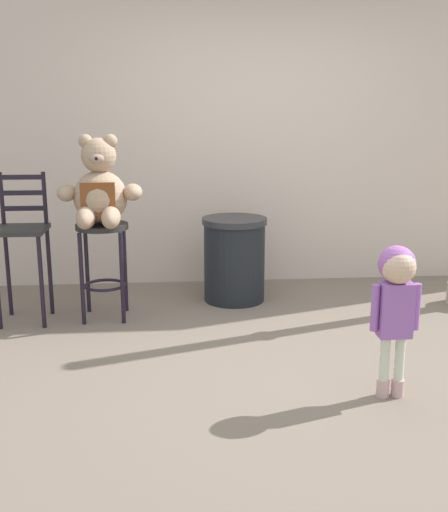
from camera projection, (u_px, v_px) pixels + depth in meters
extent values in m
plane|color=#7A6A5D|center=(293.00, 364.00, 3.94)|extent=(24.00, 24.00, 0.00)
cube|color=beige|center=(252.00, 94.00, 5.61)|extent=(6.55, 0.30, 3.45)
cylinder|color=#262526|center=(102.00, 226.00, 4.66)|extent=(0.40, 0.40, 0.04)
cylinder|color=black|center=(82.00, 279.00, 4.59)|extent=(0.03, 0.03, 0.71)
cylinder|color=black|center=(122.00, 278.00, 4.62)|extent=(0.03, 0.03, 0.71)
cylinder|color=black|center=(87.00, 269.00, 4.88)|extent=(0.03, 0.03, 0.71)
cylinder|color=black|center=(125.00, 268.00, 4.91)|extent=(0.03, 0.03, 0.71)
torus|color=black|center=(105.00, 285.00, 4.77)|extent=(0.32, 0.32, 0.02)
sphere|color=tan|center=(101.00, 197.00, 4.61)|extent=(0.40, 0.40, 0.40)
cube|color=brown|center=(98.00, 199.00, 4.45)|extent=(0.25, 0.03, 0.24)
sphere|color=tan|center=(99.00, 155.00, 4.54)|extent=(0.26, 0.26, 0.26)
ellipsoid|color=gray|center=(97.00, 159.00, 4.43)|extent=(0.11, 0.08, 0.08)
sphere|color=black|center=(96.00, 159.00, 4.40)|extent=(0.03, 0.03, 0.03)
sphere|color=tan|center=(85.00, 141.00, 4.50)|extent=(0.10, 0.10, 0.10)
sphere|color=tan|center=(110.00, 141.00, 4.52)|extent=(0.10, 0.10, 0.10)
ellipsoid|color=tan|center=(67.00, 193.00, 4.55)|extent=(0.14, 0.23, 0.13)
ellipsoid|color=tan|center=(133.00, 192.00, 4.59)|extent=(0.14, 0.23, 0.13)
ellipsoid|color=tan|center=(86.00, 218.00, 4.44)|extent=(0.14, 0.34, 0.16)
ellipsoid|color=tan|center=(111.00, 217.00, 4.46)|extent=(0.14, 0.34, 0.16)
cylinder|color=#CDA3A5|center=(383.00, 388.00, 3.49)|extent=(0.07, 0.07, 0.10)
cylinder|color=silver|center=(385.00, 358.00, 3.44)|extent=(0.06, 0.06, 0.26)
cylinder|color=#CDA3A5|center=(397.00, 388.00, 3.49)|extent=(0.07, 0.07, 0.10)
cylinder|color=silver|center=(400.00, 358.00, 3.45)|extent=(0.06, 0.06, 0.26)
cube|color=#995DB5|center=(395.00, 310.00, 3.38)|extent=(0.18, 0.10, 0.31)
cylinder|color=#995DB5|center=(375.00, 308.00, 3.37)|extent=(0.04, 0.04, 0.26)
cylinder|color=#995DB5|center=(416.00, 307.00, 3.39)|extent=(0.04, 0.04, 0.26)
sphere|color=#D8B293|center=(398.00, 267.00, 3.32)|extent=(0.19, 0.19, 0.19)
sphere|color=#9F59AD|center=(397.00, 264.00, 3.34)|extent=(0.20, 0.20, 0.20)
cylinder|color=black|center=(234.00, 262.00, 5.19)|extent=(0.51, 0.51, 0.66)
cylinder|color=#2D2D33|center=(235.00, 221.00, 5.11)|extent=(0.54, 0.54, 0.05)
cube|color=#262526|center=(21.00, 230.00, 4.57)|extent=(0.38, 0.38, 0.03)
cylinder|color=black|center=(41.00, 283.00, 4.52)|extent=(0.03, 0.03, 0.70)
cylinder|color=black|center=(8.00, 272.00, 4.80)|extent=(0.03, 0.03, 0.70)
cylinder|color=black|center=(50.00, 271.00, 4.83)|extent=(0.03, 0.03, 0.70)
cylinder|color=black|center=(2.00, 198.00, 4.67)|extent=(0.03, 0.03, 0.40)
cylinder|color=black|center=(45.00, 198.00, 4.69)|extent=(0.03, 0.03, 0.40)
cube|color=black|center=(24.00, 208.00, 4.70)|extent=(0.32, 0.02, 0.04)
cube|color=black|center=(23.00, 193.00, 4.67)|extent=(0.32, 0.02, 0.04)
cube|color=black|center=(22.00, 177.00, 4.64)|extent=(0.32, 0.02, 0.04)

